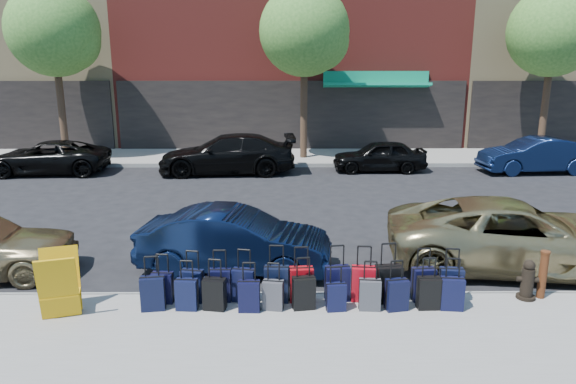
{
  "coord_description": "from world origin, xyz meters",
  "views": [
    {
      "loc": [
        -0.33,
        -12.98,
        4.12
      ],
      "look_at": [
        -0.26,
        -1.5,
        1.28
      ],
      "focal_mm": 32.0,
      "sensor_mm": 36.0,
      "label": 1
    }
  ],
  "objects_px": {
    "tree_left": "(57,33)",
    "tree_center": "(308,33)",
    "display_rack": "(59,285)",
    "car_near_2": "(515,235)",
    "bollard": "(543,274)",
    "car_near_1": "(235,241)",
    "suitcase_front_5": "(301,284)",
    "tree_right": "(557,34)",
    "fire_hydrant": "(527,281)",
    "car_far_1": "(227,154)",
    "car_far_0": "(48,157)",
    "car_far_3": "(535,155)",
    "car_far_2": "(379,156)"
  },
  "relations": [
    {
      "from": "tree_left",
      "to": "tree_center",
      "type": "bearing_deg",
      "value": 0.0
    },
    {
      "from": "display_rack",
      "to": "car_near_2",
      "type": "xyz_separation_m",
      "value": [
        8.38,
        2.31,
        0.04
      ]
    },
    {
      "from": "bollard",
      "to": "car_near_1",
      "type": "relative_size",
      "value": 0.22
    },
    {
      "from": "car_near_1",
      "to": "suitcase_front_5",
      "type": "bearing_deg",
      "value": -135.08
    },
    {
      "from": "display_rack",
      "to": "tree_right",
      "type": "bearing_deg",
      "value": 26.87
    },
    {
      "from": "tree_right",
      "to": "car_near_1",
      "type": "xyz_separation_m",
      "value": [
        -12.5,
        -12.56,
        -4.77
      ]
    },
    {
      "from": "fire_hydrant",
      "to": "car_near_1",
      "type": "xyz_separation_m",
      "value": [
        -5.24,
        1.67,
        0.16
      ]
    },
    {
      "from": "tree_left",
      "to": "tree_center",
      "type": "distance_m",
      "value": 10.5
    },
    {
      "from": "fire_hydrant",
      "to": "car_far_1",
      "type": "bearing_deg",
      "value": 128.1
    },
    {
      "from": "bollard",
      "to": "car_near_1",
      "type": "xyz_separation_m",
      "value": [
        -5.51,
        1.63,
        0.05
      ]
    },
    {
      "from": "car_far_0",
      "to": "suitcase_front_5",
      "type": "bearing_deg",
      "value": 35.98
    },
    {
      "from": "tree_left",
      "to": "tree_center",
      "type": "height_order",
      "value": "same"
    },
    {
      "from": "tree_left",
      "to": "car_far_3",
      "type": "relative_size",
      "value": 1.72
    },
    {
      "from": "display_rack",
      "to": "car_far_2",
      "type": "height_order",
      "value": "car_far_2"
    },
    {
      "from": "fire_hydrant",
      "to": "car_far_3",
      "type": "distance_m",
      "value": 12.75
    },
    {
      "from": "tree_left",
      "to": "car_far_1",
      "type": "distance_m",
      "value": 9.08
    },
    {
      "from": "tree_left",
      "to": "tree_right",
      "type": "xyz_separation_m",
      "value": [
        21.0,
        0.0,
        0.0
      ]
    },
    {
      "from": "tree_center",
      "to": "car_far_0",
      "type": "distance_m",
      "value": 11.59
    },
    {
      "from": "car_near_1",
      "to": "car_far_1",
      "type": "xyz_separation_m",
      "value": [
        -1.22,
        9.79,
        0.12
      ]
    },
    {
      "from": "car_far_2",
      "to": "car_far_3",
      "type": "height_order",
      "value": "car_far_3"
    },
    {
      "from": "fire_hydrant",
      "to": "car_far_2",
      "type": "relative_size",
      "value": 0.2
    },
    {
      "from": "suitcase_front_5",
      "to": "car_far_3",
      "type": "distance_m",
      "value": 14.94
    },
    {
      "from": "fire_hydrant",
      "to": "car_near_1",
      "type": "bearing_deg",
      "value": 171.03
    },
    {
      "from": "fire_hydrant",
      "to": "car_far_2",
      "type": "xyz_separation_m",
      "value": [
        -0.46,
        11.82,
        0.14
      ]
    },
    {
      "from": "tree_right",
      "to": "car_far_0",
      "type": "distance_m",
      "value": 21.42
    },
    {
      "from": "display_rack",
      "to": "car_near_2",
      "type": "height_order",
      "value": "car_near_2"
    },
    {
      "from": "tree_right",
      "to": "car_near_1",
      "type": "height_order",
      "value": "tree_right"
    },
    {
      "from": "tree_center",
      "to": "car_far_3",
      "type": "xyz_separation_m",
      "value": [
        8.81,
        -2.76,
        -4.71
      ]
    },
    {
      "from": "car_near_2",
      "to": "car_far_3",
      "type": "height_order",
      "value": "car_near_2"
    },
    {
      "from": "suitcase_front_5",
      "to": "fire_hydrant",
      "type": "height_order",
      "value": "suitcase_front_5"
    },
    {
      "from": "suitcase_front_5",
      "to": "car_near_1",
      "type": "relative_size",
      "value": 0.25
    },
    {
      "from": "car_near_1",
      "to": "display_rack",
      "type": "bearing_deg",
      "value": 138.17
    },
    {
      "from": "car_far_2",
      "to": "car_near_1",
      "type": "bearing_deg",
      "value": -25.41
    },
    {
      "from": "bollard",
      "to": "car_far_0",
      "type": "height_order",
      "value": "car_far_0"
    },
    {
      "from": "car_far_0",
      "to": "car_far_2",
      "type": "bearing_deg",
      "value": 88.06
    },
    {
      "from": "fire_hydrant",
      "to": "car_far_3",
      "type": "bearing_deg",
      "value": 72.82
    },
    {
      "from": "car_near_1",
      "to": "car_near_2",
      "type": "height_order",
      "value": "car_near_2"
    },
    {
      "from": "tree_center",
      "to": "suitcase_front_5",
      "type": "distance_m",
      "value": 15.14
    },
    {
      "from": "car_near_2",
      "to": "suitcase_front_5",
      "type": "bearing_deg",
      "value": 119.86
    },
    {
      "from": "car_far_0",
      "to": "car_near_1",
      "type": "bearing_deg",
      "value": 36.39
    },
    {
      "from": "car_far_3",
      "to": "tree_left",
      "type": "bearing_deg",
      "value": -102.18
    },
    {
      "from": "display_rack",
      "to": "car_far_0",
      "type": "xyz_separation_m",
      "value": [
        -5.58,
        12.0,
        -0.04
      ]
    },
    {
      "from": "car_far_0",
      "to": "car_far_1",
      "type": "bearing_deg",
      "value": 86.51
    },
    {
      "from": "tree_left",
      "to": "tree_center",
      "type": "relative_size",
      "value": 1.0
    },
    {
      "from": "car_near_2",
      "to": "car_far_1",
      "type": "bearing_deg",
      "value": 43.39
    },
    {
      "from": "tree_center",
      "to": "display_rack",
      "type": "height_order",
      "value": "tree_center"
    },
    {
      "from": "bollard",
      "to": "car_near_2",
      "type": "height_order",
      "value": "car_near_2"
    },
    {
      "from": "car_far_2",
      "to": "tree_left",
      "type": "bearing_deg",
      "value": -100.51
    },
    {
      "from": "bollard",
      "to": "car_far_0",
      "type": "xyz_separation_m",
      "value": [
        -13.71,
        11.42,
        0.04
      ]
    },
    {
      "from": "car_far_1",
      "to": "car_far_2",
      "type": "bearing_deg",
      "value": 90.2
    }
  ]
}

